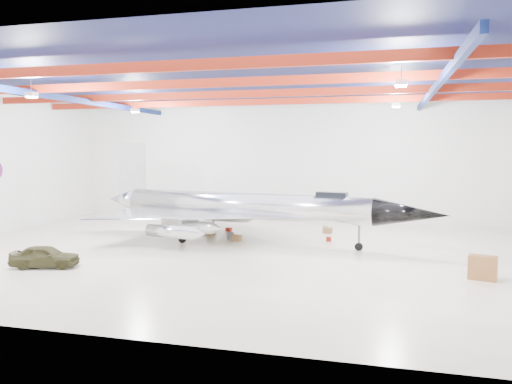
# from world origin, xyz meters

# --- Properties ---
(floor) EXTENTS (40.00, 40.00, 0.00)m
(floor) POSITION_xyz_m (0.00, 0.00, 0.00)
(floor) COLOR beige
(floor) RESTS_ON ground
(wall_back) EXTENTS (40.00, 0.00, 40.00)m
(wall_back) POSITION_xyz_m (0.00, 15.00, 5.50)
(wall_back) COLOR silver
(wall_back) RESTS_ON floor
(ceiling) EXTENTS (40.00, 40.00, 0.00)m
(ceiling) POSITION_xyz_m (0.00, 0.00, 11.00)
(ceiling) COLOR #0A0F38
(ceiling) RESTS_ON wall_back
(ceiling_structure) EXTENTS (39.50, 29.50, 1.08)m
(ceiling_structure) POSITION_xyz_m (0.00, 0.00, 10.32)
(ceiling_structure) COLOR maroon
(ceiling_structure) RESTS_ON ceiling
(jet_aircraft) EXTENTS (25.91, 16.93, 7.08)m
(jet_aircraft) POSITION_xyz_m (-0.49, 3.86, 2.32)
(jet_aircraft) COLOR silver
(jet_aircraft) RESTS_ON floor
(jeep) EXTENTS (3.98, 2.44, 1.27)m
(jeep) POSITION_xyz_m (-9.06, -6.58, 0.63)
(jeep) COLOR #36341B
(jeep) RESTS_ON floor
(desk) EXTENTS (1.49, 1.01, 1.25)m
(desk) POSITION_xyz_m (14.28, -3.26, 0.62)
(desk) COLOR brown
(desk) RESTS_ON floor
(crate_ply) EXTENTS (0.73, 0.66, 0.42)m
(crate_ply) POSITION_xyz_m (-3.52, 5.46, 0.21)
(crate_ply) COLOR olive
(crate_ply) RESTS_ON floor
(toolbox_red) EXTENTS (0.52, 0.46, 0.30)m
(toolbox_red) POSITION_xyz_m (-2.78, 7.72, 0.15)
(toolbox_red) COLOR maroon
(toolbox_red) RESTS_ON floor
(engine_drum) EXTENTS (0.62, 0.62, 0.49)m
(engine_drum) POSITION_xyz_m (-1.60, 4.43, 0.25)
(engine_drum) COLOR #59595B
(engine_drum) RESTS_ON floor
(parts_bin) EXTENTS (0.74, 0.64, 0.45)m
(parts_bin) POSITION_xyz_m (5.05, 8.78, 0.23)
(parts_bin) COLOR olive
(parts_bin) RESTS_ON floor
(crate_small) EXTENTS (0.44, 0.37, 0.28)m
(crate_small) POSITION_xyz_m (-4.22, 6.07, 0.14)
(crate_small) COLOR #59595B
(crate_small) RESTS_ON floor
(tool_chest) EXTENTS (0.44, 0.44, 0.33)m
(tool_chest) POSITION_xyz_m (5.53, 5.35, 0.16)
(tool_chest) COLOR maroon
(tool_chest) RESTS_ON floor
(oil_barrel) EXTENTS (0.71, 0.62, 0.43)m
(oil_barrel) POSITION_xyz_m (-0.92, 3.81, 0.22)
(oil_barrel) COLOR olive
(oil_barrel) RESTS_ON floor
(spares_box) EXTENTS (0.52, 0.52, 0.40)m
(spares_box) POSITION_xyz_m (4.76, 9.97, 0.20)
(spares_box) COLOR #59595B
(spares_box) RESTS_ON floor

